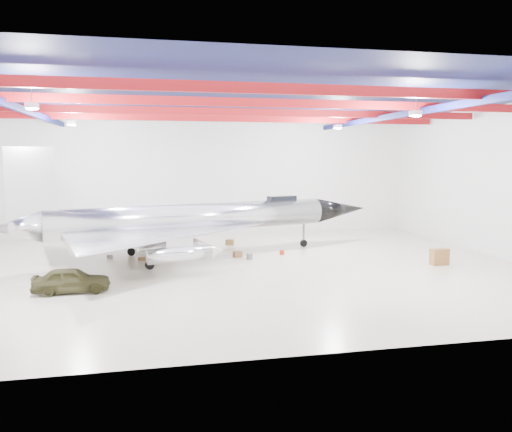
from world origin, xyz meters
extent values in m
plane|color=beige|center=(0.00, 0.00, 0.00)|extent=(40.00, 40.00, 0.00)
plane|color=silver|center=(0.00, 15.00, 5.50)|extent=(40.00, 0.00, 40.00)
plane|color=silver|center=(20.00, 0.00, 5.50)|extent=(0.00, 30.00, 30.00)
plane|color=#0A0F38|center=(0.00, 0.00, 11.00)|extent=(40.00, 40.00, 0.00)
cube|color=maroon|center=(0.00, -9.00, 10.40)|extent=(39.50, 0.25, 0.50)
cube|color=maroon|center=(0.00, -3.00, 10.40)|extent=(39.50, 0.25, 0.50)
cube|color=maroon|center=(0.00, 3.00, 10.40)|extent=(39.50, 0.25, 0.50)
cube|color=maroon|center=(0.00, 9.00, 10.40)|extent=(39.50, 0.25, 0.50)
cube|color=#0C1148|center=(-12.00, 0.00, 10.10)|extent=(0.25, 29.50, 0.40)
cube|color=#0C1148|center=(12.00, 0.00, 10.10)|extent=(0.25, 29.50, 0.40)
cube|color=silver|center=(-10.00, -6.00, 9.70)|extent=(0.55, 0.55, 0.25)
cube|color=silver|center=(10.00, -6.00, 9.70)|extent=(0.55, 0.55, 0.25)
cube|color=silver|center=(-10.00, 6.00, 9.70)|extent=(0.55, 0.55, 0.25)
cube|color=silver|center=(10.00, 6.00, 9.70)|extent=(0.55, 0.55, 0.25)
cylinder|color=silver|center=(-1.45, 4.28, 2.90)|extent=(20.49, 7.44, 2.07)
cone|color=black|center=(11.02, 7.68, 2.90)|extent=(5.53, 3.36, 2.07)
cone|color=silver|center=(-12.92, 1.15, 2.90)|extent=(3.54, 2.81, 2.07)
cube|color=silver|center=(-11.92, 1.42, 5.58)|extent=(2.83, 0.88, 4.65)
cube|color=black|center=(5.53, 6.19, 3.98)|extent=(2.41, 1.40, 0.52)
cylinder|color=silver|center=(-2.95, -2.02, 1.45)|extent=(4.04, 1.93, 0.93)
cylinder|color=silver|center=(-3.63, 0.47, 1.45)|extent=(4.04, 1.93, 0.93)
cylinder|color=silver|center=(-5.26, 6.46, 1.45)|extent=(4.04, 1.93, 0.93)
cylinder|color=silver|center=(-5.94, 8.95, 1.45)|extent=(4.04, 1.93, 0.93)
cylinder|color=#59595B|center=(7.53, 6.73, 0.93)|extent=(0.19, 0.19, 1.86)
cylinder|color=black|center=(7.53, 6.73, 0.29)|extent=(0.62, 0.37, 0.58)
cylinder|color=#59595B|center=(-4.76, 0.70, 0.93)|extent=(0.19, 0.19, 1.86)
cylinder|color=black|center=(-4.76, 0.70, 0.29)|extent=(0.62, 0.37, 0.58)
cylinder|color=#59595B|center=(-6.12, 5.69, 0.93)|extent=(0.19, 0.19, 1.86)
cylinder|color=black|center=(-6.12, 5.69, 0.29)|extent=(0.62, 0.37, 0.58)
imported|color=#36341B|center=(-8.86, -4.14, 0.68)|extent=(4.08, 1.78, 1.37)
cube|color=brown|center=(14.46, -1.88, 0.55)|extent=(1.25, 0.69, 1.11)
cube|color=olive|center=(-5.30, 3.87, 0.20)|extent=(0.63, 0.54, 0.39)
cube|color=#A52A10|center=(-3.73, 9.27, 0.16)|extent=(0.52, 0.45, 0.31)
cylinder|color=#59595B|center=(2.23, 2.62, 0.20)|extent=(0.59, 0.59, 0.41)
cube|color=olive|center=(1.71, 8.67, 0.24)|extent=(0.80, 0.71, 0.48)
cube|color=#59595B|center=(-7.62, 5.05, 0.12)|extent=(0.39, 0.33, 0.25)
cylinder|color=#A52A10|center=(4.94, 3.84, 0.16)|extent=(0.46, 0.46, 0.33)
cube|color=olive|center=(1.51, 3.52, 0.21)|extent=(0.67, 0.57, 0.42)
camera|label=1|loc=(-4.42, -31.86, 7.23)|focal=35.00mm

